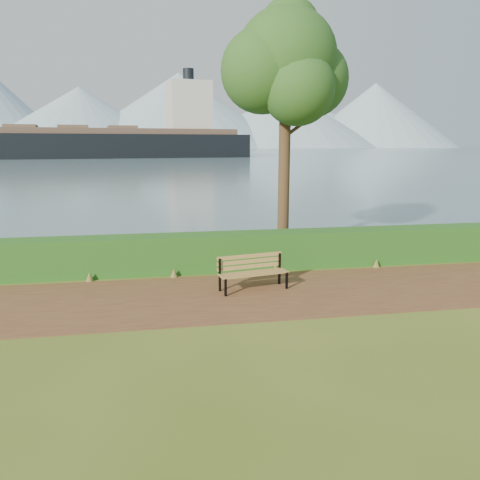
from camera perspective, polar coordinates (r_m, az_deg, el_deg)
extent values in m
plane|color=#455719|center=(10.39, -1.47, -7.37)|extent=(140.00, 140.00, 0.00)
cube|color=#522F1C|center=(10.67, -1.72, -6.83)|extent=(40.00, 3.40, 0.01)
cube|color=#1D4413|center=(12.73, -3.24, -1.47)|extent=(32.00, 0.85, 1.00)
cube|color=#405967|center=(269.74, -9.94, 10.77)|extent=(700.00, 510.00, 0.00)
cone|color=#829BAD|center=(409.45, -18.86, 13.94)|extent=(160.00, 160.00, 48.00)
cone|color=#829BAD|center=(416.19, -7.37, 15.37)|extent=(190.00, 190.00, 62.00)
cone|color=#829BAD|center=(425.15, 5.30, 14.52)|extent=(170.00, 170.00, 50.00)
cone|color=#829BAD|center=(466.26, 16.05, 14.37)|extent=(150.00, 150.00, 58.00)
cone|color=#829BAD|center=(440.02, -11.50, 13.27)|extent=(120.00, 120.00, 35.00)
cone|color=#829BAD|center=(460.64, 9.39, 13.57)|extent=(130.00, 130.00, 40.00)
cube|color=black|center=(10.59, -1.77, -5.84)|extent=(0.06, 0.06, 0.41)
cube|color=black|center=(10.90, -2.48, -4.30)|extent=(0.06, 0.06, 0.79)
cube|color=black|center=(10.72, -2.14, -4.62)|extent=(0.14, 0.48, 0.05)
cube|color=black|center=(11.17, 5.72, -4.96)|extent=(0.06, 0.06, 0.41)
cube|color=black|center=(11.46, 4.83, -3.53)|extent=(0.06, 0.06, 0.79)
cube|color=black|center=(11.29, 5.27, -3.82)|extent=(0.14, 0.48, 0.05)
cube|color=#A2783E|center=(10.82, 2.03, -4.31)|extent=(1.63, 0.40, 0.03)
cube|color=#A2783E|center=(10.92, 1.79, -4.16)|extent=(1.63, 0.40, 0.03)
cube|color=#A2783E|center=(11.02, 1.55, -4.01)|extent=(1.63, 0.40, 0.03)
cube|color=#A2783E|center=(11.13, 1.32, -3.86)|extent=(1.63, 0.40, 0.03)
cube|color=#A2783E|center=(11.15, 1.21, -3.24)|extent=(1.62, 0.36, 0.09)
cube|color=#A2783E|center=(11.11, 1.22, -2.60)|extent=(1.62, 0.36, 0.09)
cube|color=#A2783E|center=(11.08, 1.22, -1.96)|extent=(1.62, 0.36, 0.09)
cylinder|color=#322014|center=(14.56, 5.44, 10.76)|extent=(0.35, 0.35, 6.34)
sphere|color=#214517|center=(14.76, 5.65, 21.06)|extent=(2.99, 2.99, 2.99)
sphere|color=#214517|center=(15.08, 8.59, 18.76)|extent=(2.29, 2.29, 2.29)
sphere|color=#214517|center=(14.45, 2.80, 19.90)|extent=(2.47, 2.47, 2.47)
sphere|color=#214517|center=(14.08, 7.09, 17.87)|extent=(2.11, 2.11, 2.11)
sphere|color=#214517|center=(15.31, 3.95, 22.42)|extent=(1.94, 1.94, 1.94)
sphere|color=#214517|center=(15.03, 6.03, 24.31)|extent=(1.76, 1.76, 1.76)
cylinder|color=#322014|center=(14.68, 7.03, 13.48)|extent=(0.93, 0.11, 0.69)
cylinder|color=#322014|center=(14.59, 4.05, 15.28)|extent=(0.72, 0.33, 0.63)
cube|color=black|center=(118.92, -18.18, 10.27)|extent=(79.15, 23.40, 7.82)
cube|color=brown|center=(118.94, -18.32, 12.47)|extent=(72.78, 21.28, 1.34)
cube|color=beige|center=(122.03, -6.23, 15.78)|extent=(11.27, 10.56, 12.29)
cylinder|color=black|center=(122.78, -6.31, 19.16)|extent=(2.68, 2.68, 3.91)
cube|color=brown|center=(119.66, -25.14, 12.39)|extent=(7.69, 8.26, 0.89)
cube|color=brown|center=(118.98, -19.67, 12.81)|extent=(7.69, 8.26, 0.89)
cube|color=brown|center=(119.34, -14.17, 13.12)|extent=(7.69, 8.26, 0.89)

